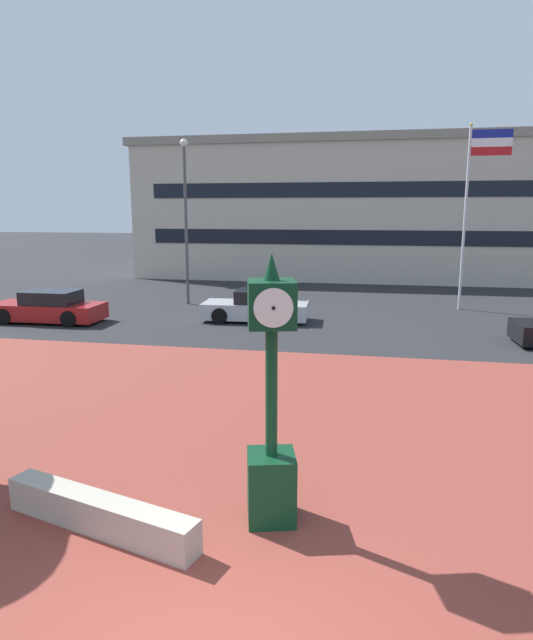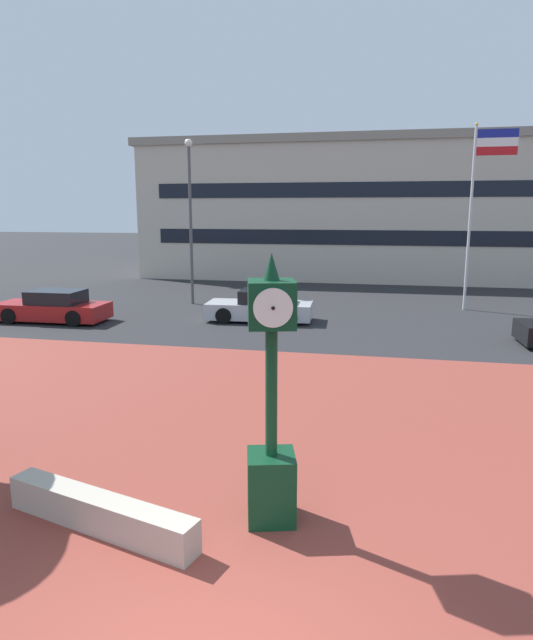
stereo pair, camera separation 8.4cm
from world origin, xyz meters
name	(u,v)px [view 2 (the right image)]	position (x,y,z in m)	size (l,w,h in m)	color
plaza_brick_paving	(283,478)	(0.00, 4.37, 0.00)	(44.00, 16.75, 0.01)	brown
planter_wall	(100,513)	(-2.27, 2.37, 0.25)	(3.20, 0.40, 0.50)	#ADA393
street_clock	(271,417)	(0.05, 3.12, 1.58)	(0.83, 0.83, 3.89)	#0C381E
car_street_near	(53,308)	(-11.48, 15.75, 0.57)	(4.52, 1.90, 1.28)	maroon
car_street_far	(261,307)	(-3.26, 17.57, 0.57)	(4.34, 2.00, 1.28)	#B7BABF
flagpole_primary	(477,198)	(5.49, 22.01, 4.96)	(1.80, 0.14, 8.12)	silver
civic_building	(387,210)	(1.73, 37.31, 4.49)	(32.51, 14.86, 8.97)	beige
street_lamp_post	(190,207)	(-7.39, 21.06, 4.60)	(0.36, 0.36, 7.65)	#4C4C51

